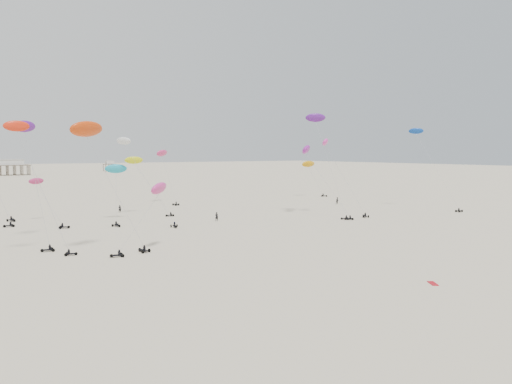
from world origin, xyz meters
TOP-DOWN VIEW (x-y plane):
  - ground_plane at (0.00, 200.00)m, footprint 900.00×900.00m
  - pavilion_main at (-10.00, 350.00)m, footprint 21.00×13.00m
  - pavilion_small at (60.00, 380.00)m, footprint 9.00×7.00m
  - rig_0 at (-18.38, 112.88)m, footprint 6.47×12.27m
  - rig_1 at (27.19, 96.28)m, footprint 6.28×13.14m
  - rig_2 at (-9.91, 120.70)m, footprint 8.35×10.38m
  - rig_3 at (-14.97, 106.99)m, footprint 7.50×16.75m
  - rig_7 at (55.34, 93.05)m, footprint 3.97×15.82m
  - rig_8 at (4.25, 141.77)m, footprint 5.40×12.27m
  - rig_10 at (-23.70, 79.37)m, footprint 10.28×5.05m
  - rig_11 at (-38.49, 84.46)m, footprint 8.58×4.42m
  - rig_13 at (22.26, 99.25)m, footprint 5.53×16.29m
  - rig_14 at (52.03, 135.66)m, footprint 7.50×5.46m
  - rig_15 at (-30.99, 82.02)m, footprint 10.83×7.21m
  - rig_17 at (23.83, 98.18)m, footprint 5.13×13.75m
  - rig_18 at (-31.07, 116.50)m, footprint 5.09×16.66m
  - rig_19 at (-37.30, 95.61)m, footprint 4.52×13.62m
  - spectator_0 at (-0.72, 102.05)m, footprint 0.92×0.76m
  - spectator_1 at (43.56, 113.73)m, footprint 1.13×0.73m
  - spectator_3 at (-13.07, 127.66)m, footprint 0.87×0.71m
  - grounded_kite_b at (-4.52, 45.28)m, footprint 1.55×1.90m

SIDE VIEW (x-z plane):
  - ground_plane at x=0.00m, z-range 0.00..0.00m
  - spectator_0 at x=-0.72m, z-range -1.08..1.08m
  - spectator_1 at x=43.56m, z-range -1.10..1.10m
  - spectator_3 at x=-13.07m, z-range -1.04..1.04m
  - grounded_kite_b at x=-4.52m, z-range -0.04..0.04m
  - pavilion_small at x=60.00m, z-range -0.51..7.49m
  - pavilion_main at x=-10.00m, z-range -0.68..9.12m
  - rig_18 at x=-31.07m, z-range -3.42..12.94m
  - rig_10 at x=-23.70m, z-range 1.92..12.90m
  - rig_0 at x=-18.38m, z-range 1.58..15.43m
  - rig_14 at x=52.03m, z-range 2.77..14.51m
  - rig_2 at x=-9.91m, z-range 2.25..17.08m
  - rig_3 at x=-14.97m, z-range 0.07..21.24m
  - rig_8 at x=4.25m, z-range 3.71..19.66m
  - rig_1 at x=27.19m, z-range 2.73..21.32m
  - rig_11 at x=-38.49m, z-range 3.06..21.78m
  - rig_13 at x=22.26m, z-range 3.88..22.34m
  - rig_7 at x=55.34m, z-range 2.54..25.18m
  - rig_19 at x=-37.30m, z-range 4.13..24.65m
  - rig_15 at x=-30.99m, z-range 5.91..25.07m
  - rig_17 at x=23.83m, z-range 6.79..30.89m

